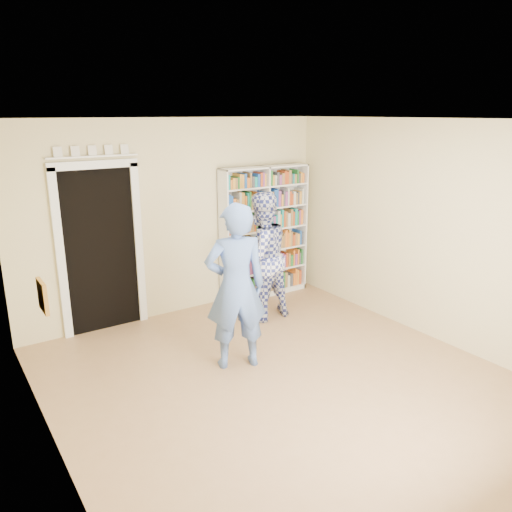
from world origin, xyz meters
The scene contains 11 objects.
floor centered at (0.00, 0.00, 0.00)m, with size 5.00×5.00×0.00m, color #9C734B.
ceiling centered at (0.00, 0.00, 2.70)m, with size 5.00×5.00×0.00m, color white.
wall_back centered at (0.00, 2.50, 1.35)m, with size 4.50×4.50×0.00m, color beige.
wall_left centered at (-2.25, 0.00, 1.35)m, with size 5.00×5.00×0.00m, color beige.
wall_right centered at (2.25, 0.00, 1.35)m, with size 5.00×5.00×0.00m, color beige.
bookshelf centered at (1.35, 2.34, 1.01)m, with size 1.45×0.27×2.00m.
doorway centered at (-1.10, 2.48, 1.18)m, with size 1.10×0.08×2.43m.
wall_art centered at (-2.23, 0.20, 1.40)m, with size 0.03×0.25×0.25m, color brown.
man_blue centered at (-0.20, 0.66, 0.93)m, with size 0.68×0.45×1.87m, color #5374BA.
man_plaid centered at (0.79, 1.62, 0.88)m, with size 0.86×0.67×1.76m, color navy.
paper_sheet centered at (0.88, 1.46, 0.96)m, with size 0.20×0.01×0.28m, color white.
Camera 1 is at (-2.87, -3.71, 2.77)m, focal length 35.00 mm.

